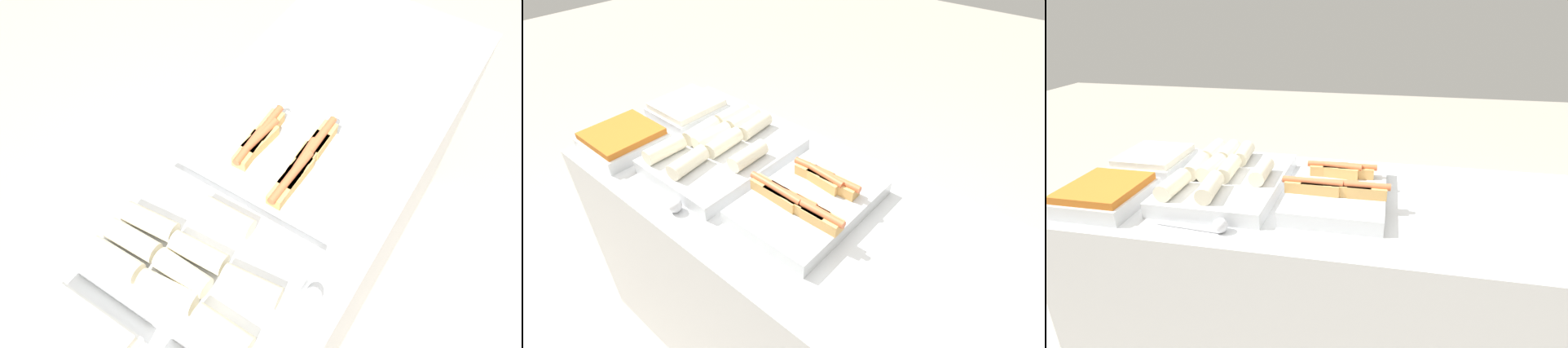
# 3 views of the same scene
# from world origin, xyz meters

# --- Properties ---
(counter) EXTENTS (1.82, 0.72, 0.92)m
(counter) POSITION_xyz_m (0.00, 0.00, 0.46)
(counter) COLOR silver
(counter) RESTS_ON ground_plane
(tray_hotdogs) EXTENTS (0.34, 0.45, 0.10)m
(tray_hotdogs) POSITION_xyz_m (-0.02, -0.00, 0.96)
(tray_hotdogs) COLOR silver
(tray_hotdogs) RESTS_ON counter
(tray_wraps) EXTENTS (0.37, 0.50, 0.10)m
(tray_wraps) POSITION_xyz_m (-0.41, 0.00, 0.96)
(tray_wraps) COLOR silver
(tray_wraps) RESTS_ON counter
(tray_side_front) EXTENTS (0.24, 0.26, 0.07)m
(tray_side_front) POSITION_xyz_m (-0.75, -0.19, 0.96)
(tray_side_front) COLOR silver
(tray_side_front) RESTS_ON counter
(tray_side_back) EXTENTS (0.24, 0.26, 0.07)m
(tray_side_back) POSITION_xyz_m (-0.75, 0.11, 0.96)
(tray_side_back) COLOR silver
(tray_side_back) RESTS_ON counter
(serving_spoon_near) EXTENTS (0.22, 0.04, 0.04)m
(serving_spoon_near) POSITION_xyz_m (-0.34, -0.28, 0.94)
(serving_spoon_near) COLOR silver
(serving_spoon_near) RESTS_ON counter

